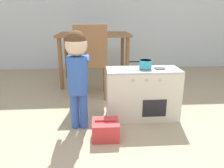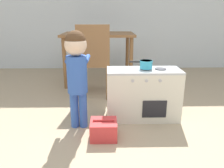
# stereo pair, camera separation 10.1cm
# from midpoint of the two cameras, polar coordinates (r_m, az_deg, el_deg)

# --- Properties ---
(wall_back) EXTENTS (10.00, 0.06, 2.60)m
(wall_back) POSITION_cam_midpoint_polar(r_m,az_deg,el_deg) (4.40, -0.24, 21.02)
(wall_back) COLOR silver
(wall_back) RESTS_ON ground_plane
(play_kitchen) EXTENTS (0.73, 0.32, 0.53)m
(play_kitchen) POSITION_cam_midpoint_polar(r_m,az_deg,el_deg) (2.27, 9.35, -2.62)
(play_kitchen) COLOR silver
(play_kitchen) RESTS_ON ground_plane
(toy_pot) EXTENTS (0.23, 0.13, 0.08)m
(toy_pot) POSITION_cam_midpoint_polar(r_m,az_deg,el_deg) (2.18, 10.15, 5.16)
(toy_pot) COLOR #38B2D6
(toy_pot) RESTS_ON play_kitchen
(child_figure) EXTENTS (0.21, 0.36, 0.91)m
(child_figure) POSITION_cam_midpoint_polar(r_m,az_deg,el_deg) (1.97, -7.77, 4.77)
(child_figure) COLOR #335BB7
(child_figure) RESTS_ON ground_plane
(toy_basket) EXTENTS (0.23, 0.21, 0.18)m
(toy_basket) POSITION_cam_midpoint_polar(r_m,az_deg,el_deg) (1.95, -0.68, -11.78)
(toy_basket) COLOR #D13838
(toy_basket) RESTS_ON ground_plane
(dining_table) EXTENTS (1.07, 0.74, 0.77)m
(dining_table) POSITION_cam_midpoint_polar(r_m,az_deg,el_deg) (3.40, -2.71, 11.22)
(dining_table) COLOR brown
(dining_table) RESTS_ON ground_plane
(dining_chair_near) EXTENTS (0.40, 0.40, 0.93)m
(dining_chair_near) POSITION_cam_midpoint_polar(r_m,az_deg,el_deg) (2.74, -3.72, 6.25)
(dining_chair_near) COLOR brown
(dining_chair_near) RESTS_ON ground_plane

